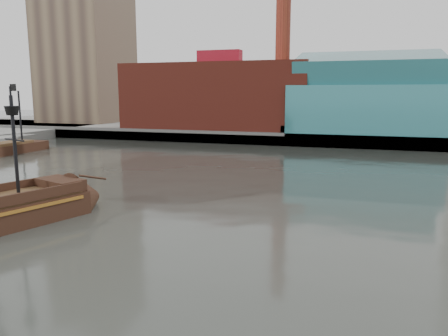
% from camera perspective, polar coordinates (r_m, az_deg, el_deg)
% --- Properties ---
extents(ground, '(400.00, 400.00, 0.00)m').
position_cam_1_polar(ground, '(28.38, -4.95, -12.05)').
color(ground, '#2E302A').
rests_on(ground, ground).
extents(promenade_far, '(220.00, 60.00, 2.00)m').
position_cam_1_polar(promenade_far, '(117.06, 12.93, 4.87)').
color(promenade_far, slate).
rests_on(promenade_far, ground).
extents(seawall, '(220.00, 1.00, 2.60)m').
position_cam_1_polar(seawall, '(87.82, 11.16, 3.57)').
color(seawall, '#4C4C49').
rests_on(seawall, ground).
extents(skyline, '(149.00, 45.00, 62.00)m').
position_cam_1_polar(skyline, '(109.79, 15.87, 16.77)').
color(skyline, brown).
rests_on(skyline, promenade_far).
extents(pirate_ship, '(9.61, 16.82, 12.08)m').
position_cam_1_polar(pirate_ship, '(39.37, -26.90, -5.18)').
color(pirate_ship, black).
rests_on(pirate_ship, ground).
extents(docked_vessel, '(4.18, 18.20, 12.36)m').
position_cam_1_polar(docked_vessel, '(84.26, -26.91, 2.08)').
color(docked_vessel, black).
rests_on(docked_vessel, ground).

